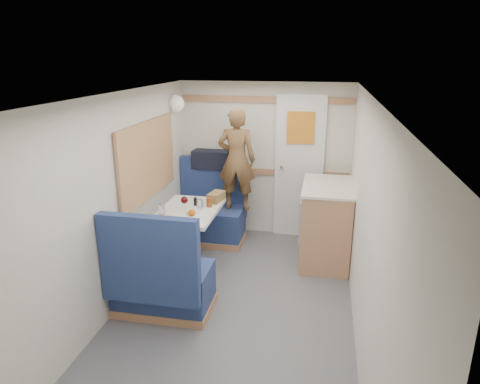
% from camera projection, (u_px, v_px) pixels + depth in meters
% --- Properties ---
extents(floor, '(4.50, 4.50, 0.00)m').
position_uv_depth(floor, '(227.00, 329.00, 3.78)').
color(floor, '#515156').
rests_on(floor, ground).
extents(ceiling, '(4.50, 4.50, 0.00)m').
position_uv_depth(ceiling, '(224.00, 99.00, 3.16)').
color(ceiling, silver).
rests_on(ceiling, wall_back).
extents(wall_back, '(2.20, 0.02, 2.00)m').
position_uv_depth(wall_back, '(265.00, 160.00, 5.57)').
color(wall_back, silver).
rests_on(wall_back, floor).
extents(wall_left, '(0.02, 4.50, 2.00)m').
position_uv_depth(wall_left, '(101.00, 215.00, 3.67)').
color(wall_left, silver).
rests_on(wall_left, floor).
extents(wall_right, '(0.02, 4.50, 2.00)m').
position_uv_depth(wall_right, '(366.00, 235.00, 3.27)').
color(wall_right, silver).
rests_on(wall_right, floor).
extents(oak_trim_low, '(2.15, 0.02, 0.08)m').
position_uv_depth(oak_trim_low, '(264.00, 172.00, 5.60)').
color(oak_trim_low, '#A7764B').
rests_on(oak_trim_low, wall_back).
extents(oak_trim_high, '(2.15, 0.02, 0.08)m').
position_uv_depth(oak_trim_high, '(266.00, 100.00, 5.31)').
color(oak_trim_high, '#A7764B').
rests_on(oak_trim_high, wall_back).
extents(side_window, '(0.04, 1.30, 0.72)m').
position_uv_depth(side_window, '(148.00, 160.00, 4.53)').
color(side_window, '#AEB89C').
rests_on(side_window, wall_left).
extents(rear_door, '(0.62, 0.12, 1.86)m').
position_uv_depth(rear_door, '(299.00, 165.00, 5.46)').
color(rear_door, white).
rests_on(rear_door, wall_back).
extents(dinette_table, '(0.62, 0.92, 0.72)m').
position_uv_depth(dinette_table, '(189.00, 223.00, 4.66)').
color(dinette_table, white).
rests_on(dinette_table, floor).
extents(bench_far, '(0.90, 0.59, 1.05)m').
position_uv_depth(bench_far, '(210.00, 217.00, 5.55)').
color(bench_far, navy).
rests_on(bench_far, floor).
extents(bench_near, '(0.90, 0.59, 1.05)m').
position_uv_depth(bench_near, '(161.00, 284.00, 3.93)').
color(bench_near, navy).
rests_on(bench_near, floor).
extents(ledge, '(0.90, 0.14, 0.04)m').
position_uv_depth(ledge, '(214.00, 169.00, 5.61)').
color(ledge, '#A7764B').
rests_on(ledge, bench_far).
extents(dome_light, '(0.20, 0.20, 0.20)m').
position_uv_depth(dome_light, '(176.00, 104.00, 5.16)').
color(dome_light, white).
rests_on(dome_light, wall_left).
extents(galley_counter, '(0.57, 0.92, 0.92)m').
position_uv_depth(galley_counter, '(326.00, 223.00, 4.93)').
color(galley_counter, '#A7764B').
rests_on(galley_counter, floor).
extents(person, '(0.47, 0.32, 1.27)m').
position_uv_depth(person, '(237.00, 160.00, 5.24)').
color(person, brown).
rests_on(person, bench_far).
extents(duffel_bag, '(0.48, 0.24, 0.23)m').
position_uv_depth(duffel_bag, '(211.00, 159.00, 5.57)').
color(duffel_bag, black).
rests_on(duffel_bag, ledge).
extents(tray, '(0.32, 0.39, 0.02)m').
position_uv_depth(tray, '(189.00, 212.00, 4.51)').
color(tray, white).
rests_on(tray, dinette_table).
extents(orange_fruit, '(0.07, 0.07, 0.07)m').
position_uv_depth(orange_fruit, '(192.00, 212.00, 4.38)').
color(orange_fruit, orange).
rests_on(orange_fruit, tray).
extents(cheese_block, '(0.11, 0.07, 0.04)m').
position_uv_depth(cheese_block, '(192.00, 213.00, 4.42)').
color(cheese_block, '#EACF87').
rests_on(cheese_block, tray).
extents(wine_glass, '(0.08, 0.08, 0.17)m').
position_uv_depth(wine_glass, '(184.00, 201.00, 4.51)').
color(wine_glass, white).
rests_on(wine_glass, dinette_table).
extents(tumbler_left, '(0.07, 0.07, 0.11)m').
position_uv_depth(tumbler_left, '(162.00, 209.00, 4.46)').
color(tumbler_left, white).
rests_on(tumbler_left, dinette_table).
extents(tumbler_right, '(0.07, 0.07, 0.11)m').
position_uv_depth(tumbler_right, '(200.00, 204.00, 4.60)').
color(tumbler_right, white).
rests_on(tumbler_right, dinette_table).
extents(beer_glass, '(0.06, 0.06, 0.10)m').
position_uv_depth(beer_glass, '(209.00, 202.00, 4.68)').
color(beer_glass, '#8B3E14').
rests_on(beer_glass, dinette_table).
extents(pepper_grinder, '(0.04, 0.04, 0.10)m').
position_uv_depth(pepper_grinder, '(195.00, 202.00, 4.68)').
color(pepper_grinder, black).
rests_on(pepper_grinder, dinette_table).
extents(bread_loaf, '(0.18, 0.26, 0.10)m').
position_uv_depth(bread_loaf, '(216.00, 197.00, 4.86)').
color(bread_loaf, brown).
rests_on(bread_loaf, dinette_table).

